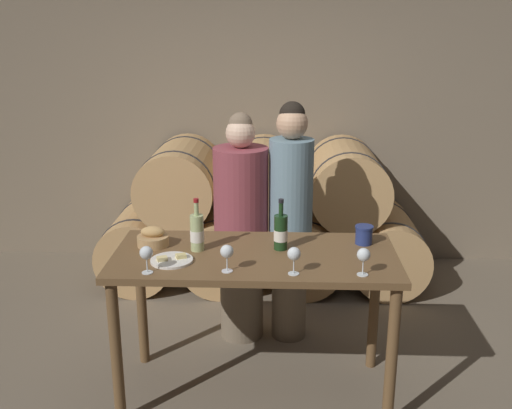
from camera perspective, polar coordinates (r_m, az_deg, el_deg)
The scene contains 15 objects.
ground_plane at distance 3.87m, azimuth -0.09°, elevation -17.32°, with size 10.00×10.00×0.00m, color #726654.
stone_wall_back at distance 5.48m, azimuth 0.87°, elevation 11.03°, with size 10.00×0.12×3.20m.
barrel_stack at distance 5.13m, azimuth 0.66°, elevation -1.32°, with size 2.73×0.94×1.22m.
tasting_table at distance 3.48m, azimuth -0.10°, elevation -6.60°, with size 1.63×0.75×0.91m.
person_left at distance 4.13m, azimuth -1.42°, elevation -2.35°, with size 0.37×0.37×1.61m.
person_right at distance 4.10m, azimuth 3.29°, elevation -1.45°, with size 0.30×0.30×1.69m.
wine_bottle_red at distance 3.47m, azimuth 2.37°, elevation -2.64°, with size 0.08×0.08×0.31m.
wine_bottle_white at distance 3.47m, azimuth -5.64°, elevation -2.67°, with size 0.08×0.08×0.31m.
blue_crock at distance 3.63m, azimuth 10.25°, elevation -2.78°, with size 0.11×0.11×0.11m.
bread_basket at distance 3.60m, azimuth -9.79°, elevation -3.19°, with size 0.19×0.19×0.12m.
cheese_plate at distance 3.36m, azimuth -8.03°, elevation -5.25°, with size 0.24×0.24×0.04m.
wine_glass_far_left at distance 3.20m, azimuth -10.41°, elevation -4.62°, with size 0.07×0.07×0.15m.
wine_glass_left at distance 3.17m, azimuth -2.79°, elevation -4.56°, with size 0.07×0.07×0.15m.
wine_glass_center at distance 3.14m, azimuth 3.64°, elevation -4.79°, with size 0.07×0.07×0.15m.
wine_glass_right at distance 3.17m, azimuth 10.21°, elevation -4.81°, with size 0.07×0.07×0.15m.
Camera 1 is at (0.13, -3.18, 2.20)m, focal length 42.00 mm.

